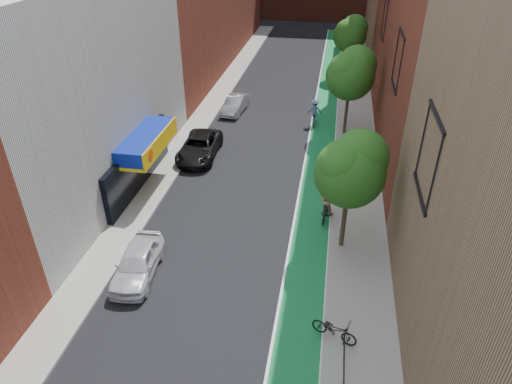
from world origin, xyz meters
The scene contains 14 objects.
bike_lane centered at (4.00, 26.00, 0.01)m, with size 2.00×68.00×0.01m, color #136F32.
sidewalk_left centered at (-6.00, 26.00, 0.07)m, with size 2.00×68.00×0.15m, color gray.
sidewalk_right centered at (6.50, 26.00, 0.07)m, with size 3.00×68.00×0.15m, color gray.
building_left_white centered at (-11.00, 14.00, 6.00)m, with size 8.00×20.00×12.00m, color silver.
tree_near centered at (5.65, 10.02, 4.66)m, with size 3.40×3.36×6.42m.
tree_mid centered at (5.65, 24.02, 4.89)m, with size 3.55×3.53×6.74m.
tree_far centered at (5.65, 38.02, 4.50)m, with size 3.30×3.25×6.21m.
parked_car_white centered at (-3.83, 6.22, 0.73)m, with size 1.72×4.28×1.46m, color silver.
parked_car_black centered at (-4.34, 18.52, 0.73)m, with size 2.44×5.28×1.47m, color black.
parked_car_silver centered at (-3.62, 27.05, 0.68)m, with size 1.45×4.15×1.37m, color #94999D.
cyclist_lane_near centered at (4.70, 12.35, 0.91)m, with size 0.97×1.85×2.14m.
cyclist_lane_mid centered at (4.70, 15.71, 0.74)m, with size 0.97×1.83×2.00m.
cyclist_lane_far centered at (3.20, 25.36, 1.00)m, with size 1.19×1.61×2.16m.
parked_bike_far centered at (5.40, 3.85, 0.65)m, with size 0.67×1.92×1.01m, color black.
Camera 1 is at (4.49, -8.97, 14.85)m, focal length 32.00 mm.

